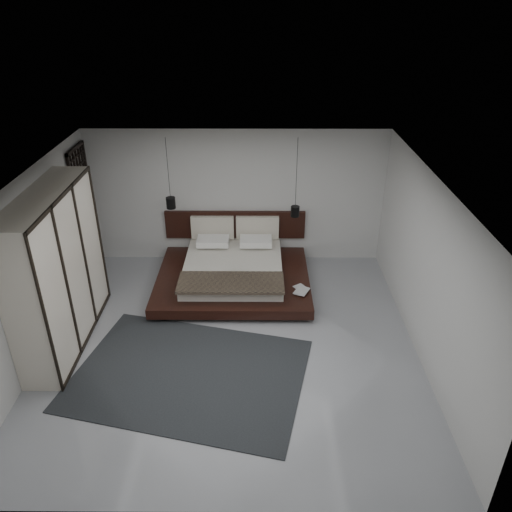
{
  "coord_description": "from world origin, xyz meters",
  "views": [
    {
      "loc": [
        0.45,
        -6.55,
        5.18
      ],
      "look_at": [
        0.4,
        1.2,
        1.0
      ],
      "focal_mm": 35.0,
      "sensor_mm": 36.0,
      "label": 1
    }
  ],
  "objects_px": {
    "pendant_right": "(295,211)",
    "rug": "(190,374)",
    "wardrobe": "(57,271)",
    "pendant_left": "(171,203)",
    "bed": "(233,271)",
    "lattice_screen": "(86,212)"
  },
  "relations": [
    {
      "from": "lattice_screen",
      "to": "bed",
      "type": "xyz_separation_m",
      "value": [
        2.9,
        -0.55,
        -1.0
      ]
    },
    {
      "from": "pendant_right",
      "to": "wardrobe",
      "type": "relative_size",
      "value": 0.59
    },
    {
      "from": "pendant_right",
      "to": "rug",
      "type": "height_order",
      "value": "pendant_right"
    },
    {
      "from": "lattice_screen",
      "to": "pendant_right",
      "type": "bearing_deg",
      "value": -1.03
    },
    {
      "from": "bed",
      "to": "pendant_left",
      "type": "distance_m",
      "value": 1.79
    },
    {
      "from": "pendant_left",
      "to": "pendant_right",
      "type": "xyz_separation_m",
      "value": [
        2.4,
        -0.0,
        -0.17
      ]
    },
    {
      "from": "bed",
      "to": "pendant_right",
      "type": "height_order",
      "value": "pendant_right"
    },
    {
      "from": "bed",
      "to": "lattice_screen",
      "type": "bearing_deg",
      "value": 169.32
    },
    {
      "from": "lattice_screen",
      "to": "wardrobe",
      "type": "height_order",
      "value": "lattice_screen"
    },
    {
      "from": "pendant_right",
      "to": "rug",
      "type": "xyz_separation_m",
      "value": [
        -1.75,
        -3.12,
        -1.36
      ]
    },
    {
      "from": "lattice_screen",
      "to": "wardrobe",
      "type": "distance_m",
      "value": 2.3
    },
    {
      "from": "lattice_screen",
      "to": "pendant_left",
      "type": "bearing_deg",
      "value": -2.49
    },
    {
      "from": "pendant_left",
      "to": "pendant_right",
      "type": "bearing_deg",
      "value": -0.0
    },
    {
      "from": "pendant_left",
      "to": "rug",
      "type": "bearing_deg",
      "value": -78.21
    },
    {
      "from": "pendant_right",
      "to": "rug",
      "type": "distance_m",
      "value": 3.82
    },
    {
      "from": "pendant_left",
      "to": "wardrobe",
      "type": "bearing_deg",
      "value": -123.29
    },
    {
      "from": "lattice_screen",
      "to": "pendant_left",
      "type": "xyz_separation_m",
      "value": [
        1.7,
        -0.07,
        0.23
      ]
    },
    {
      "from": "wardrobe",
      "to": "rug",
      "type": "height_order",
      "value": "wardrobe"
    },
    {
      "from": "pendant_right",
      "to": "bed",
      "type": "bearing_deg",
      "value": -158.46
    },
    {
      "from": "pendant_left",
      "to": "bed",
      "type": "bearing_deg",
      "value": -21.54
    },
    {
      "from": "bed",
      "to": "pendant_left",
      "type": "relative_size",
      "value": 2.11
    },
    {
      "from": "lattice_screen",
      "to": "wardrobe",
      "type": "xyz_separation_m",
      "value": [
        0.25,
        -2.28,
        -0.02
      ]
    }
  ]
}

